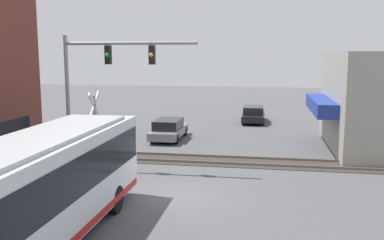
# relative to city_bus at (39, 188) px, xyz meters

# --- Properties ---
(ground_plane) EXTENTS (120.00, 120.00, 0.00)m
(ground_plane) POSITION_rel_city_bus_xyz_m (5.33, -2.80, -1.84)
(ground_plane) COLOR #4C4C4F
(city_bus) EXTENTS (10.64, 2.59, 3.35)m
(city_bus) POSITION_rel_city_bus_xyz_m (0.00, 0.00, 0.00)
(city_bus) COLOR silver
(city_bus) RESTS_ON ground
(traffic_signal_gantry) EXTENTS (0.42, 6.66, 6.60)m
(traffic_signal_gantry) POSITION_rel_city_bus_xyz_m (8.86, 1.53, 2.92)
(traffic_signal_gantry) COLOR gray
(traffic_signal_gantry) RESTS_ON ground
(crossing_signal) EXTENTS (1.41, 1.18, 3.81)m
(crossing_signal) POSITION_rel_city_bus_xyz_m (9.51, 2.23, 0.45)
(crossing_signal) COLOR gray
(crossing_signal) RESTS_ON ground
(rail_track_near) EXTENTS (2.60, 60.00, 0.15)m
(rail_track_near) POSITION_rel_city_bus_xyz_m (11.33, -2.80, -1.82)
(rail_track_near) COLOR #332D28
(rail_track_near) RESTS_ON ground
(parked_car_grey) EXTENTS (4.73, 1.82, 1.38)m
(parked_car_grey) POSITION_rel_city_bus_xyz_m (16.71, -0.00, -1.19)
(parked_car_grey) COLOR slate
(parked_car_grey) RESTS_ON ground
(parked_car_black) EXTENTS (4.78, 1.82, 1.38)m
(parked_car_black) POSITION_rel_city_bus_xyz_m (25.13, -5.40, -1.19)
(parked_car_black) COLOR black
(parked_car_black) RESTS_ON ground
(pedestrian_at_crossing) EXTENTS (0.34, 0.34, 1.68)m
(pedestrian_at_crossing) POSITION_rel_city_bus_xyz_m (9.29, 1.70, -0.99)
(pedestrian_at_crossing) COLOR black
(pedestrian_at_crossing) RESTS_ON ground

